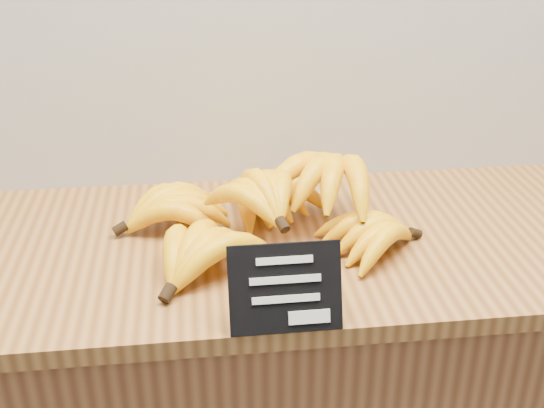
% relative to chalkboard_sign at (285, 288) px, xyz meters
% --- Properties ---
extents(counter_top, '(1.57, 0.54, 0.03)m').
position_rel_chalkboard_sign_xyz_m(counter_top, '(0.01, 0.25, -0.07)').
color(counter_top, '#99642F').
rests_on(counter_top, counter).
extents(chalkboard_sign, '(0.16, 0.05, 0.12)m').
position_rel_chalkboard_sign_xyz_m(chalkboard_sign, '(0.00, 0.00, 0.00)').
color(chalkboard_sign, black).
rests_on(chalkboard_sign, counter_top).
extents(banana_pile, '(0.52, 0.38, 0.13)m').
position_rel_chalkboard_sign_xyz_m(banana_pile, '(0.00, 0.26, -0.01)').
color(banana_pile, '#FFBC0A').
rests_on(banana_pile, counter_top).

